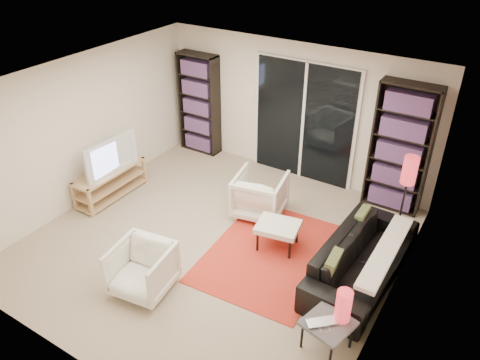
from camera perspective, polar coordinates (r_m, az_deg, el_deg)
name	(u,v)px	position (r m, az deg, el deg)	size (l,w,h in m)	color
floor	(215,242)	(6.99, -3.07, -7.56)	(5.00, 5.00, 0.00)	tan
wall_back	(295,111)	(8.26, 6.70, 8.36)	(5.00, 0.02, 2.40)	white
wall_front	(64,282)	(4.90, -20.71, -11.59)	(5.00, 0.02, 2.40)	white
wall_left	(84,130)	(7.88, -18.52, 5.76)	(0.02, 5.00, 2.40)	white
wall_right	(398,232)	(5.48, 18.70, -6.01)	(0.02, 5.00, 2.40)	white
ceiling	(210,87)	(5.81, -3.73, 11.29)	(5.00, 5.00, 0.02)	white
sliding_door	(304,122)	(8.22, 7.78, 7.00)	(1.92, 0.08, 2.16)	white
bookshelf_left	(199,104)	(9.15, -5.01, 9.23)	(0.80, 0.30, 1.95)	black
bookshelf_right	(400,149)	(7.64, 18.95, 3.60)	(0.90, 0.30, 2.10)	black
tv_stand	(111,182)	(8.18, -15.46, -0.25)	(0.43, 1.33, 0.50)	tan
tv	(107,155)	(7.91, -15.89, 3.00)	(1.02, 0.13, 0.59)	black
rug	(270,253)	(6.79, 3.71, -8.91)	(1.64, 2.22, 0.01)	red
sofa	(363,259)	(6.42, 14.71, -9.27)	(2.14, 0.84, 0.63)	black
armchair_back	(260,195)	(7.39, 2.43, -1.79)	(0.76, 0.78, 0.71)	white
armchair_front	(142,269)	(6.16, -11.84, -10.60)	(0.71, 0.73, 0.66)	white
ottoman	(278,227)	(6.71, 4.65, -5.79)	(0.67, 0.59, 0.40)	white
side_table	(328,325)	(5.44, 10.70, -16.97)	(0.59, 0.59, 0.40)	#4F5054
laptop	(323,326)	(5.35, 10.06, -17.07)	(0.33, 0.21, 0.03)	silver
table_lamp	(343,306)	(5.33, 12.50, -14.72)	(0.18, 0.18, 0.40)	red
floor_lamp	(408,179)	(6.68, 19.78, 0.09)	(0.22, 0.22, 1.46)	black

